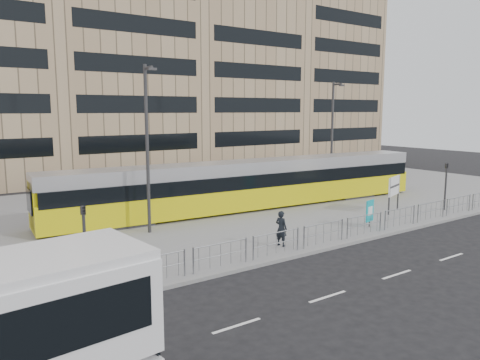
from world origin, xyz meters
TOP-DOWN VIEW (x-y plane):
  - ground at (0.00, 0.00)m, footprint 120.00×120.00m
  - plaza at (0.00, 12.00)m, footprint 64.00×24.00m
  - kerb at (0.00, 0.05)m, footprint 64.00×0.25m
  - building_row at (1.55, 34.27)m, footprint 70.40×18.40m
  - pedestrian_barrier at (2.00, 0.50)m, footprint 32.07×0.07m
  - road_markings at (1.00, -4.00)m, footprint 62.00×0.12m
  - tram at (4.57, 9.42)m, footprint 27.39×4.70m
  - station_sign at (11.23, 3.12)m, footprint 1.94×0.75m
  - ad_panel at (6.95, 1.51)m, footprint 0.81×0.24m
  - pedestrian at (0.44, 1.50)m, footprint 0.56×0.72m
  - traffic_light_west at (-8.96, 1.50)m, footprint 0.20×0.23m
  - traffic_light_east at (14.62, 1.65)m, footprint 0.21×0.23m
  - lamp_post_west at (-3.71, 7.49)m, footprint 0.45×1.04m
  - lamp_post_east at (13.19, 10.49)m, footprint 0.45×1.04m

SIDE VIEW (x-z plane):
  - ground at x=0.00m, z-range 0.00..0.00m
  - road_markings at x=1.00m, z-range 0.00..0.01m
  - kerb at x=0.00m, z-range -0.01..0.16m
  - plaza at x=0.00m, z-range 0.00..0.15m
  - pedestrian_barrier at x=2.00m, z-range 0.43..1.53m
  - pedestrian at x=0.44m, z-range 0.15..1.89m
  - ad_panel at x=6.95m, z-range 0.28..1.80m
  - tram at x=4.57m, z-range 0.16..3.37m
  - station_sign at x=11.23m, z-range 0.60..2.93m
  - traffic_light_west at x=-8.96m, z-range 0.57..3.67m
  - traffic_light_east at x=14.62m, z-range 0.57..3.67m
  - lamp_post_east at x=13.19m, z-range 0.53..9.20m
  - lamp_post_west at x=-3.71m, z-range 0.53..9.38m
  - building_row at x=1.55m, z-range -2.69..28.51m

